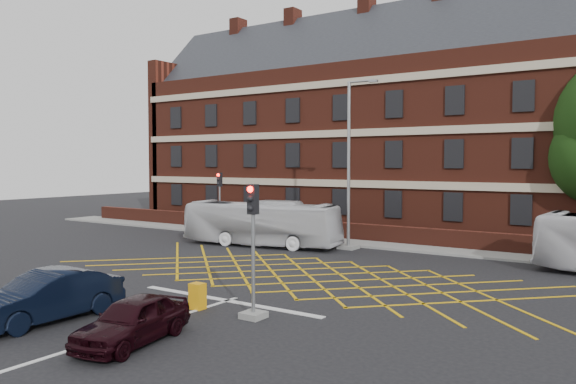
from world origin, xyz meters
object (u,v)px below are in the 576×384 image
Objects in this scene: car_navy at (47,296)px; direction_signs at (223,213)px; traffic_light_near at (253,263)px; car_maroon at (133,320)px; bus_left at (261,223)px; traffic_light_far at (220,209)px; street_lamp at (350,191)px; utility_cabinet at (197,296)px.

direction_signs is (-10.25, 20.47, 0.59)m from car_navy.
car_maroon is at bearing -107.71° from traffic_light_near.
bus_left is at bearing 125.68° from traffic_light_near.
bus_left is 15.58m from traffic_light_near.
traffic_light_far is (-5.29, 2.38, 0.42)m from bus_left.
car_maroon is 4.17m from traffic_light_near.
car_maroon is at bearing -55.26° from direction_signs.
street_lamp is (-2.95, 18.33, 2.69)m from car_maroon.
traffic_light_far is (-13.15, 18.86, 1.12)m from car_maroon.
utility_cabinet is (2.88, 3.71, -0.34)m from car_navy.
car_maroon is 0.89× the size of traffic_light_far.
traffic_light_near is 4.85× the size of utility_cabinet.
car_maroon is at bearing -80.86° from street_lamp.
car_navy is 4.71m from utility_cabinet.
direction_signs is at bearing 122.79° from traffic_light_far.
bus_left is 7.44m from direction_signs.
direction_signs is at bearing 169.40° from street_lamp.
bus_left is 1.01× the size of street_lamp.
car_maroon is (3.91, 0.05, -0.13)m from car_navy.
traffic_light_near is at bearing -46.28° from traffic_light_far.
traffic_light_far is at bearing 133.72° from traffic_light_near.
traffic_light_near is 20.80m from traffic_light_far.
bus_left is 10.97× the size of utility_cabinet.
car_navy reaches higher than utility_cabinet.
traffic_light_far reaches higher than direction_signs.
traffic_light_far is at bearing 57.17° from bus_left.
car_navy is 1.11× the size of traffic_light_far.
car_navy is at bearing -127.82° from utility_cabinet.
car_navy is at bearing -143.00° from traffic_light_near.
utility_cabinet is (13.13, -16.76, -0.94)m from direction_signs.
bus_left is 2.26× the size of traffic_light_far.
car_navy is 3.92m from car_maroon.
bus_left is at bearing -24.23° from traffic_light_far.
street_lamp is at bearing -77.92° from bus_left.
car_navy reaches higher than car_maroon.
utility_cabinet is (-2.25, -0.16, -1.32)m from traffic_light_near.
utility_cabinet is at bearing -51.41° from traffic_light_far.
car_maroon is 0.40× the size of street_lamp.
utility_cabinet is (6.83, -12.81, -0.91)m from bus_left.
traffic_light_far is at bearing 116.59° from car_navy.
traffic_light_far is 1.91m from direction_signs.
car_navy is at bearing -175.15° from bus_left.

